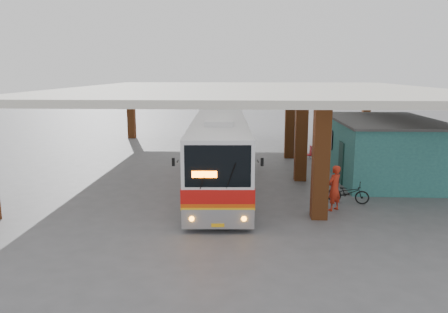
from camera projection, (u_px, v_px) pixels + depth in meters
The scene contains 8 objects.
ground at pixel (242, 195), 19.99m from camera, with size 90.00×90.00×0.00m, color #515154.
brick_columns at pixel (268, 133), 24.40m from camera, with size 20.10×21.60×4.35m.
canopy_roof at pixel (252, 90), 25.46m from camera, with size 21.00×23.00×0.30m, color silver.
shop_building at pixel (383, 148), 23.23m from camera, with size 5.20×8.20×3.11m.
coach_bus at pixel (220, 153), 20.71m from camera, with size 3.15×12.26×3.54m.
motorcycle at pixel (348, 193), 18.72m from camera, with size 0.61×1.75×0.92m, color black.
pedestrian at pixel (334, 188), 17.65m from camera, with size 0.68×0.45×1.87m, color red.
red_chair at pixel (309, 153), 28.32m from camera, with size 0.48×0.48×0.84m.
Camera 1 is at (0.16, -19.29, 5.59)m, focal length 35.00 mm.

